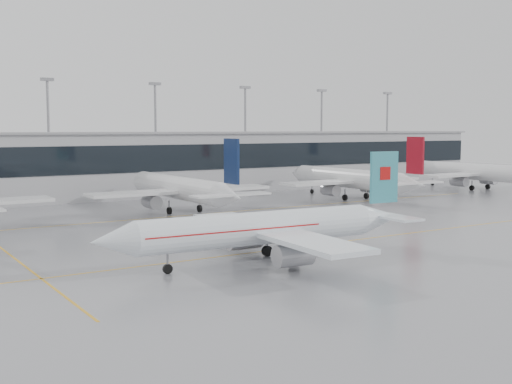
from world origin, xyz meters
TOP-DOWN VIEW (x-y plane):
  - ground at (0.00, 0.00)m, footprint 320.00×320.00m
  - taxi_line_main at (0.00, 0.00)m, footprint 120.00×0.25m
  - taxi_line_north at (0.00, 30.00)m, footprint 120.00×0.25m
  - taxi_line_cross at (-30.00, 15.00)m, footprint 0.25×60.00m
  - terminal at (0.00, 62.00)m, footprint 180.00×15.00m
  - terminal_glass at (0.00, 54.45)m, footprint 180.00×0.20m
  - terminal_roof at (0.00, 62.00)m, footprint 182.00×16.00m
  - light_masts at (0.00, 68.00)m, footprint 156.40×1.00m
  - air_canada_jet at (-9.24, -4.93)m, footprint 34.48×27.07m
  - parked_jet_c at (-0.00, 33.69)m, footprint 29.64×36.96m
  - parked_jet_d at (35.00, 33.69)m, footprint 29.64×36.96m
  - parked_jet_e at (70.00, 33.69)m, footprint 29.64×36.96m

SIDE VIEW (x-z plane):
  - ground at x=0.00m, z-range 0.00..0.00m
  - taxi_line_main at x=0.00m, z-range 0.00..0.01m
  - taxi_line_north at x=0.00m, z-range 0.00..0.01m
  - taxi_line_cross at x=-30.00m, z-range 0.00..0.01m
  - air_canada_jet at x=-9.24m, z-range -1.97..8.63m
  - parked_jet_c at x=0.00m, z-range -2.15..9.57m
  - parked_jet_d at x=35.00m, z-range -2.15..9.57m
  - parked_jet_e at x=70.00m, z-range -2.15..9.57m
  - terminal at x=0.00m, z-range 0.00..12.00m
  - terminal_glass at x=0.00m, z-range 5.00..10.00m
  - terminal_roof at x=0.00m, z-range 12.00..12.40m
  - light_masts at x=0.00m, z-range 2.04..24.64m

